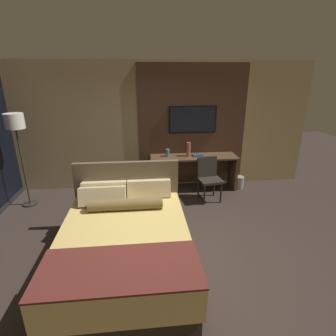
# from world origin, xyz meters

# --- Properties ---
(ground_plane) EXTENTS (16.00, 16.00, 0.00)m
(ground_plane) POSITION_xyz_m (0.00, 0.00, 0.00)
(ground_plane) COLOR #332823
(wall_back_tv_panel) EXTENTS (7.20, 0.09, 2.80)m
(wall_back_tv_panel) POSITION_xyz_m (0.13, 2.59, 1.40)
(wall_back_tv_panel) COLOR tan
(wall_back_tv_panel) RESTS_ON ground_plane
(bed) EXTENTS (1.70, 2.24, 1.18)m
(bed) POSITION_xyz_m (-0.51, -0.21, 0.36)
(bed) COLOR #33281E
(bed) RESTS_ON ground_plane
(desk) EXTENTS (1.93, 0.55, 0.79)m
(desk) POSITION_xyz_m (0.91, 2.30, 0.54)
(desk) COLOR brown
(desk) RESTS_ON ground_plane
(tv) EXTENTS (1.07, 0.04, 0.60)m
(tv) POSITION_xyz_m (0.91, 2.52, 1.56)
(tv) COLOR black
(desk_chair) EXTENTS (0.51, 0.51, 0.90)m
(desk_chair) POSITION_xyz_m (1.12, 1.73, 0.54)
(desk_chair) COLOR #28231E
(desk_chair) RESTS_ON ground_plane
(floor_lamp) EXTENTS (0.34, 0.34, 1.84)m
(floor_lamp) POSITION_xyz_m (-2.55, 1.81, 1.55)
(floor_lamp) COLOR #282623
(floor_lamp) RESTS_ON ground_plane
(vase_tall) EXTENTS (0.09, 0.09, 0.31)m
(vase_tall) POSITION_xyz_m (0.79, 2.29, 0.94)
(vase_tall) COLOR #B2563D
(vase_tall) RESTS_ON desk
(vase_short) EXTENTS (0.09, 0.09, 0.16)m
(vase_short) POSITION_xyz_m (0.32, 2.32, 0.87)
(vase_short) COLOR #4C706B
(vase_short) RESTS_ON desk
(book) EXTENTS (0.24, 0.18, 0.03)m
(book) POSITION_xyz_m (0.99, 2.28, 0.80)
(book) COLOR navy
(book) RESTS_ON desk
(waste_bin) EXTENTS (0.22, 0.22, 0.28)m
(waste_bin) POSITION_xyz_m (1.98, 2.18, 0.14)
(waste_bin) COLOR gray
(waste_bin) RESTS_ON ground_plane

